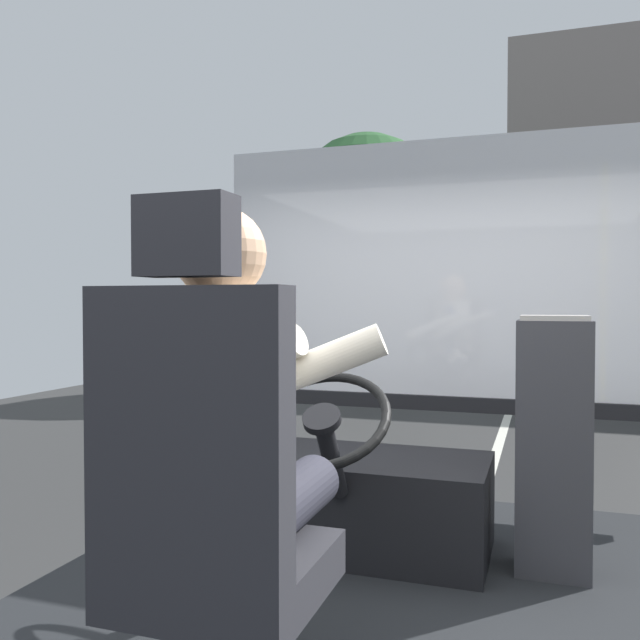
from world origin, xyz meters
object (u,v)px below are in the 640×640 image
at_px(steering_console, 357,499).
at_px(fare_box, 553,445).
at_px(driver_seat, 210,517).
at_px(bus_driver, 232,421).

bearing_deg(steering_console, fare_box, 0.70).
height_order(driver_seat, fare_box, driver_seat).
bearing_deg(fare_box, bus_driver, -123.39).
xyz_separation_m(driver_seat, fare_box, (0.79, 1.32, -0.04)).
xyz_separation_m(driver_seat, steering_console, (0.00, 1.31, -0.33)).
bearing_deg(steering_console, driver_seat, -90.00).
relative_size(driver_seat, steering_console, 1.18).
relative_size(bus_driver, fare_box, 0.85).
xyz_separation_m(steering_console, fare_box, (0.79, 0.01, 0.28)).
bearing_deg(bus_driver, steering_console, 90.00).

